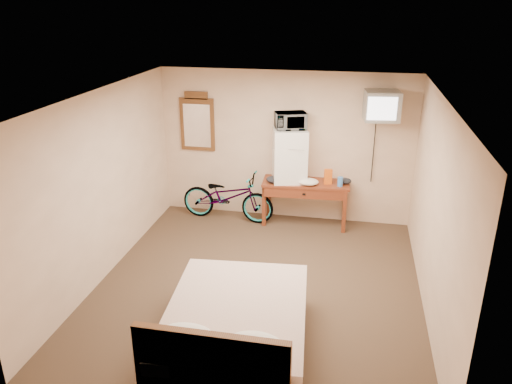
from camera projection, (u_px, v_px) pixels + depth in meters
room at (259, 198)px, 6.19m from camera, size 4.60×4.64×2.50m
desk at (305, 189)px, 8.17m from camera, size 1.44×0.62×0.75m
mini_fridge at (290, 155)px, 8.07m from camera, size 0.64×0.62×0.87m
microwave at (291, 121)px, 7.86m from camera, size 0.56×0.46×0.26m
snack_bag at (328, 177)px, 8.03m from camera, size 0.14×0.10×0.25m
blue_cup at (340, 182)px, 7.95m from camera, size 0.09×0.09×0.15m
cloth_cream at (308, 182)px, 8.01m from camera, size 0.34×0.26×0.10m
cloth_dark_a at (275, 180)px, 8.10m from camera, size 0.29×0.22×0.11m
cloth_dark_b at (345, 181)px, 8.06m from camera, size 0.21×0.17×0.09m
crt_television at (382, 106)px, 7.47m from camera, size 0.56×0.62×0.45m
wall_mirror at (197, 122)px, 8.41m from camera, size 0.59×0.04×1.00m
bicycle at (228, 196)px, 8.44m from camera, size 1.64×0.68×0.84m
bed at (235, 329)px, 5.28m from camera, size 1.61×2.05×0.90m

